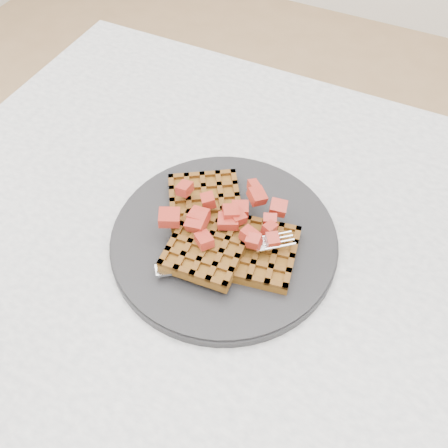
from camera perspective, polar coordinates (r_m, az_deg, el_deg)
name	(u,v)px	position (r m, az deg, el deg)	size (l,w,h in m)	color
table	(312,337)	(0.72, 10.07, -12.57)	(1.20, 0.80, 0.75)	white
plate	(224,239)	(0.64, 0.00, -1.76)	(0.29, 0.29, 0.02)	black
waffles	(223,232)	(0.62, -0.14, -0.97)	(0.21, 0.19, 0.03)	brown
strawberry_pile	(224,217)	(0.61, 0.00, 0.82)	(0.15, 0.15, 0.02)	maroon
fork	(235,258)	(0.61, 1.28, -3.92)	(0.02, 0.18, 0.02)	silver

